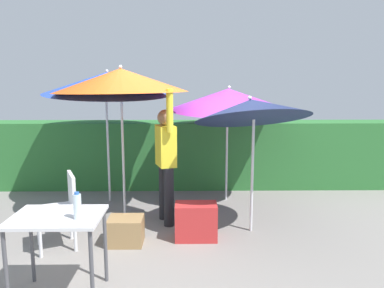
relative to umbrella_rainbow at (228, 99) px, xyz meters
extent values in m
plane|color=gray|center=(-0.60, -1.17, -1.70)|extent=(24.00, 24.00, 0.00)
cube|color=#2D7033|center=(-0.60, 0.85, -1.08)|extent=(8.00, 0.70, 1.24)
cylinder|color=silver|center=(-0.01, 0.00, -0.93)|extent=(0.04, 0.04, 1.53)
cone|color=purple|center=(0.00, 0.00, 0.00)|extent=(1.92, 1.93, 0.49)
sphere|color=silver|center=(0.01, 0.00, 0.19)|extent=(0.05, 0.05, 0.05)
cylinder|color=silver|center=(0.18, -1.35, -0.95)|extent=(0.04, 0.04, 1.50)
cone|color=#19234C|center=(0.15, -1.35, -0.08)|extent=(1.51, 1.49, 0.68)
sphere|color=silver|center=(0.12, -1.36, 0.07)|extent=(0.05, 0.05, 0.05)
cylinder|color=silver|center=(-1.62, -0.69, -0.79)|extent=(0.04, 0.04, 1.82)
cone|color=#EA5919|center=(-1.61, -0.69, 0.29)|extent=(1.93, 1.93, 0.37)
sphere|color=silver|center=(-1.61, -0.69, 0.48)|extent=(0.05, 0.05, 0.05)
cylinder|color=silver|center=(-1.97, -0.04, -0.81)|extent=(0.04, 0.04, 1.78)
cone|color=blue|center=(-1.96, -0.04, 0.25)|extent=(2.01, 2.01, 0.55)
sphere|color=silver|center=(-1.95, -0.03, 0.44)|extent=(0.05, 0.05, 0.05)
cylinder|color=black|center=(-0.92, -1.15, -1.29)|extent=(0.14, 0.14, 0.82)
cylinder|color=black|center=(-1.01, -0.89, -1.29)|extent=(0.14, 0.14, 0.82)
cube|color=yellow|center=(-0.97, -1.02, -0.60)|extent=(0.32, 0.41, 0.56)
sphere|color=#8C6647|center=(-0.97, -1.02, -0.21)|extent=(0.22, 0.22, 0.22)
cylinder|color=yellow|center=(-0.90, -1.24, -0.10)|extent=(0.11, 0.11, 0.56)
cylinder|color=#8C6647|center=(-1.04, -0.80, -0.62)|extent=(0.11, 0.11, 0.52)
cylinder|color=silver|center=(-2.49, -1.74, -1.48)|extent=(0.04, 0.04, 0.44)
cylinder|color=silver|center=(-2.33, -2.09, -1.48)|extent=(0.04, 0.04, 0.44)
cylinder|color=silver|center=(-2.14, -1.58, -1.48)|extent=(0.04, 0.04, 0.44)
cylinder|color=silver|center=(-1.98, -1.93, -1.48)|extent=(0.04, 0.04, 0.44)
cube|color=silver|center=(-2.23, -1.83, -1.24)|extent=(0.58, 0.58, 0.05)
cube|color=silver|center=(-2.05, -1.75, -1.01)|extent=(0.22, 0.42, 0.40)
cube|color=red|center=(-0.56, -1.60, -1.47)|extent=(0.53, 0.32, 0.46)
cube|color=#9E7A4C|center=(-1.43, -1.73, -1.53)|extent=(0.42, 0.35, 0.33)
cylinder|color=#4C4C51|center=(-1.48, -2.60, -1.32)|extent=(0.04, 0.04, 0.75)
cylinder|color=#4C4C51|center=(-2.20, -2.60, -1.32)|extent=(0.04, 0.04, 0.75)
cylinder|color=#4C4C51|center=(-1.48, -3.12, -1.32)|extent=(0.04, 0.04, 0.75)
cylinder|color=#4C4C51|center=(-2.20, -3.12, -1.32)|extent=(0.04, 0.04, 0.75)
cube|color=silver|center=(-1.84, -2.86, -0.93)|extent=(0.80, 0.60, 0.03)
cylinder|color=silver|center=(-1.62, -2.94, -0.81)|extent=(0.07, 0.07, 0.22)
cylinder|color=#2D60B7|center=(-1.62, -2.94, -0.69)|extent=(0.04, 0.04, 0.02)
camera|label=1|loc=(-0.67, -6.01, 0.25)|focal=34.41mm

